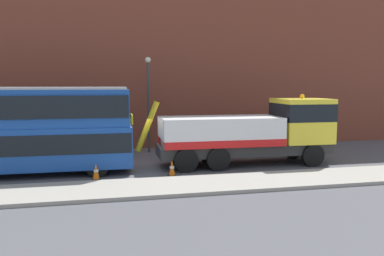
{
  "coord_description": "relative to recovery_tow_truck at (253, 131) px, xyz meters",
  "views": [
    {
      "loc": [
        -1.75,
        -19.26,
        4.16
      ],
      "look_at": [
        2.37,
        -0.49,
        2.0
      ],
      "focal_mm": 36.06,
      "sensor_mm": 36.0,
      "label": 1
    }
  ],
  "objects": [
    {
      "name": "near_kerb",
      "position": [
        -5.63,
        -3.7,
        -1.68
      ],
      "size": [
        60.0,
        2.8,
        0.15
      ],
      "primitive_type": "cube",
      "color": "gray",
      "rests_on": "ground_plane"
    },
    {
      "name": "traffic_cone_midway",
      "position": [
        -4.56,
        -1.65,
        -1.42
      ],
      "size": [
        0.36,
        0.36,
        0.72
      ],
      "color": "orange",
      "rests_on": "ground_plane"
    },
    {
      "name": "ground_plane",
      "position": [
        -5.63,
        0.5,
        -1.76
      ],
      "size": [
        120.0,
        120.0,
        0.0
      ],
      "primitive_type": "plane",
      "color": "#4C4C51"
    },
    {
      "name": "building_facade",
      "position": [
        -5.63,
        7.02,
        6.31
      ],
      "size": [
        60.0,
        1.5,
        16.0
      ],
      "color": "brown",
      "rests_on": "ground_plane"
    },
    {
      "name": "street_lamp",
      "position": [
        -4.92,
        4.83,
        1.71
      ],
      "size": [
        0.36,
        0.36,
        5.83
      ],
      "color": "#38383D",
      "rests_on": "ground_plane"
    },
    {
      "name": "traffic_cone_near_bus",
      "position": [
        -7.94,
        -1.62,
        -1.42
      ],
      "size": [
        0.36,
        0.36,
        0.72
      ],
      "color": "orange",
      "rests_on": "ground_plane"
    },
    {
      "name": "double_decker_bus",
      "position": [
        -11.77,
        0.01,
        0.47
      ],
      "size": [
        11.07,
        2.66,
        4.06
      ],
      "rotation": [
        0.0,
        0.0,
        -0.01
      ],
      "color": "#19479E",
      "rests_on": "ground_plane"
    },
    {
      "name": "recovery_tow_truck",
      "position": [
        0.0,
        0.0,
        0.0
      ],
      "size": [
        10.15,
        2.73,
        3.67
      ],
      "rotation": [
        0.0,
        0.0,
        -0.01
      ],
      "color": "#2D2D2D",
      "rests_on": "ground_plane"
    }
  ]
}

